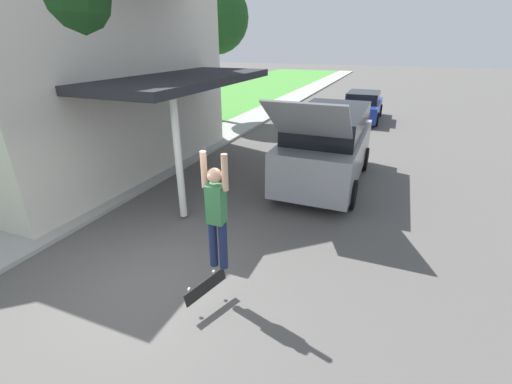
{
  "coord_description": "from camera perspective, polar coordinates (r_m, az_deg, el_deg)",
  "views": [
    {
      "loc": [
        3.38,
        -3.79,
        3.81
      ],
      "look_at": [
        1.18,
        1.65,
        1.21
      ],
      "focal_mm": 24.0,
      "sensor_mm": 36.0,
      "label": 1
    }
  ],
  "objects": [
    {
      "name": "lawn",
      "position": [
        15.48,
        -26.61,
        7.27
      ],
      "size": [
        10.0,
        80.0,
        0.08
      ],
      "color": "#478E38",
      "rests_on": "ground_plane"
    },
    {
      "name": "skateboard",
      "position": [
        5.49,
        -8.42,
        -15.3
      ],
      "size": [
        0.32,
        0.78,
        0.27
      ],
      "color": "black",
      "rests_on": "ground_plane"
    },
    {
      "name": "ground_plane",
      "position": [
        6.35,
        -16.14,
        -14.1
      ],
      "size": [
        120.0,
        120.0,
        0.0
      ],
      "primitive_type": "plane",
      "color": "#54514F"
    },
    {
      "name": "lawn_tree_far",
      "position": [
        17.63,
        -7.09,
        26.83
      ],
      "size": [
        3.23,
        3.23,
        6.34
      ],
      "color": "brown",
      "rests_on": "lawn"
    },
    {
      "name": "car_down_street",
      "position": [
        19.1,
        17.31,
        13.45
      ],
      "size": [
        1.86,
        4.15,
        1.44
      ],
      "color": "navy",
      "rests_on": "ground_plane"
    },
    {
      "name": "skateboarder",
      "position": [
        4.96,
        -6.61,
        -3.34
      ],
      "size": [
        0.41,
        0.21,
        1.83
      ],
      "color": "#192347",
      "rests_on": "ground_plane"
    },
    {
      "name": "sidewalk",
      "position": [
        12.6,
        -12.91,
        5.92
      ],
      "size": [
        1.8,
        80.0,
        0.1
      ],
      "color": "#9E9E99",
      "rests_on": "ground_plane"
    },
    {
      "name": "suv_parked",
      "position": [
        9.97,
        11.8,
        7.7
      ],
      "size": [
        2.12,
        5.48,
        2.77
      ],
      "color": "gray",
      "rests_on": "ground_plane"
    },
    {
      "name": "house",
      "position": [
        13.75,
        -34.84,
        20.74
      ],
      "size": [
        12.37,
        9.17,
        7.55
      ],
      "color": "beige",
      "rests_on": "lawn"
    }
  ]
}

